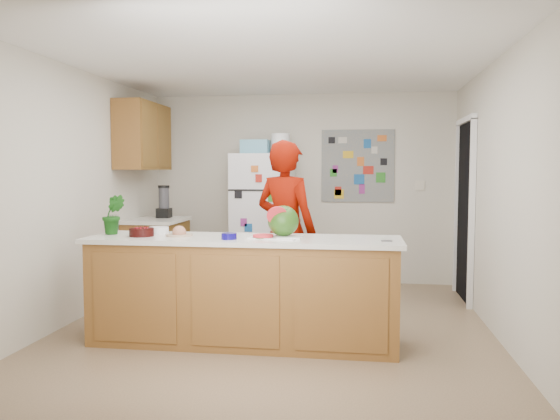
# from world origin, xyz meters

# --- Properties ---
(floor) EXTENTS (4.00, 4.50, 0.02)m
(floor) POSITION_xyz_m (0.00, 0.00, -0.01)
(floor) COLOR brown
(floor) RESTS_ON ground
(wall_back) EXTENTS (4.00, 0.02, 2.50)m
(wall_back) POSITION_xyz_m (0.00, 2.26, 1.25)
(wall_back) COLOR beige
(wall_back) RESTS_ON ground
(wall_left) EXTENTS (0.02, 4.50, 2.50)m
(wall_left) POSITION_xyz_m (-2.01, 0.00, 1.25)
(wall_left) COLOR beige
(wall_left) RESTS_ON ground
(wall_right) EXTENTS (0.02, 4.50, 2.50)m
(wall_right) POSITION_xyz_m (2.01, 0.00, 1.25)
(wall_right) COLOR beige
(wall_right) RESTS_ON ground
(ceiling) EXTENTS (4.00, 4.50, 0.02)m
(ceiling) POSITION_xyz_m (0.00, 0.00, 2.51)
(ceiling) COLOR white
(ceiling) RESTS_ON wall_back
(doorway) EXTENTS (0.03, 0.85, 2.04)m
(doorway) POSITION_xyz_m (1.99, 1.45, 1.02)
(doorway) COLOR black
(doorway) RESTS_ON ground
(peninsula_base) EXTENTS (2.60, 0.62, 0.88)m
(peninsula_base) POSITION_xyz_m (-0.20, -0.50, 0.44)
(peninsula_base) COLOR brown
(peninsula_base) RESTS_ON floor
(peninsula_top) EXTENTS (2.68, 0.70, 0.04)m
(peninsula_top) POSITION_xyz_m (-0.20, -0.50, 0.90)
(peninsula_top) COLOR silver
(peninsula_top) RESTS_ON peninsula_base
(side_counter_base) EXTENTS (0.60, 0.80, 0.86)m
(side_counter_base) POSITION_xyz_m (-1.69, 1.35, 0.43)
(side_counter_base) COLOR brown
(side_counter_base) RESTS_ON floor
(side_counter_top) EXTENTS (0.64, 0.84, 0.04)m
(side_counter_top) POSITION_xyz_m (-1.69, 1.35, 0.88)
(side_counter_top) COLOR silver
(side_counter_top) RESTS_ON side_counter_base
(upper_cabinets) EXTENTS (0.35, 1.00, 0.80)m
(upper_cabinets) POSITION_xyz_m (-1.82, 1.30, 1.90)
(upper_cabinets) COLOR brown
(upper_cabinets) RESTS_ON wall_left
(refrigerator) EXTENTS (0.75, 0.70, 1.70)m
(refrigerator) POSITION_xyz_m (-0.45, 1.88, 0.85)
(refrigerator) COLOR silver
(refrigerator) RESTS_ON floor
(fridge_top_bin) EXTENTS (0.35, 0.28, 0.18)m
(fridge_top_bin) POSITION_xyz_m (-0.55, 1.88, 1.79)
(fridge_top_bin) COLOR #5999B2
(fridge_top_bin) RESTS_ON refrigerator
(photo_collage) EXTENTS (0.95, 0.01, 0.95)m
(photo_collage) POSITION_xyz_m (0.75, 2.24, 1.55)
(photo_collage) COLOR slate
(photo_collage) RESTS_ON wall_back
(person) EXTENTS (0.77, 0.66, 1.78)m
(person) POSITION_xyz_m (0.06, 0.30, 0.89)
(person) COLOR #6B0B00
(person) RESTS_ON floor
(blender_appliance) EXTENTS (0.13, 0.13, 0.38)m
(blender_appliance) POSITION_xyz_m (-1.64, 1.49, 1.09)
(blender_appliance) COLOR black
(blender_appliance) RESTS_ON side_counter_top
(cutting_board) EXTENTS (0.45, 0.37, 0.01)m
(cutting_board) POSITION_xyz_m (0.09, -0.51, 0.93)
(cutting_board) COLOR silver
(cutting_board) RESTS_ON peninsula_top
(watermelon) EXTENTS (0.26, 0.26, 0.26)m
(watermelon) POSITION_xyz_m (0.15, -0.49, 1.06)
(watermelon) COLOR #1D5317
(watermelon) RESTS_ON cutting_board
(watermelon_slice) EXTENTS (0.17, 0.17, 0.02)m
(watermelon_slice) POSITION_xyz_m (-0.01, -0.56, 0.94)
(watermelon_slice) COLOR red
(watermelon_slice) RESTS_ON cutting_board
(cherry_bowl) EXTENTS (0.27, 0.27, 0.07)m
(cherry_bowl) POSITION_xyz_m (-1.08, -0.55, 0.96)
(cherry_bowl) COLOR black
(cherry_bowl) RESTS_ON peninsula_top
(white_bowl) EXTENTS (0.19, 0.19, 0.06)m
(white_bowl) POSITION_xyz_m (-1.01, -0.34, 0.95)
(white_bowl) COLOR silver
(white_bowl) RESTS_ON peninsula_top
(cobalt_bowl) EXTENTS (0.14, 0.14, 0.05)m
(cobalt_bowl) POSITION_xyz_m (-0.28, -0.65, 0.95)
(cobalt_bowl) COLOR #0B045E
(cobalt_bowl) RESTS_ON peninsula_top
(plate) EXTENTS (0.24, 0.24, 0.02)m
(plate) POSITION_xyz_m (-0.77, -0.49, 0.93)
(plate) COLOR beige
(plate) RESTS_ON peninsula_top
(paper_towel) EXTENTS (0.22, 0.21, 0.02)m
(paper_towel) POSITION_xyz_m (0.19, -0.57, 0.93)
(paper_towel) COLOR silver
(paper_towel) RESTS_ON peninsula_top
(keys) EXTENTS (0.09, 0.04, 0.01)m
(keys) POSITION_xyz_m (1.00, -0.62, 0.93)
(keys) COLOR slate
(keys) RESTS_ON peninsula_top
(potted_plant) EXTENTS (0.24, 0.22, 0.36)m
(potted_plant) POSITION_xyz_m (-1.39, -0.45, 1.10)
(potted_plant) COLOR #113C12
(potted_plant) RESTS_ON peninsula_top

